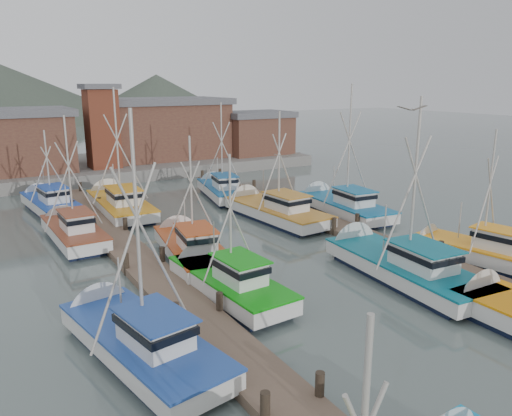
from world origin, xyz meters
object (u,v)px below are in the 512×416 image
lookout_tower (102,126)px  boat_12 (119,203)px  boat_8 (190,247)px  boat_4 (224,280)px

lookout_tower → boat_12: lookout_tower is taller
lookout_tower → boat_8: bearing=-94.4°
boat_12 → lookout_tower: bearing=81.3°
lookout_tower → boat_4: bearing=-94.6°
lookout_tower → boat_12: size_ratio=0.81×
boat_4 → boat_8: (0.54, 5.39, 0.00)m
boat_8 → boat_12: bearing=101.0°
lookout_tower → boat_8: 27.88m
boat_8 → boat_12: size_ratio=0.87×
lookout_tower → boat_8: lookout_tower is taller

